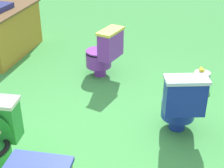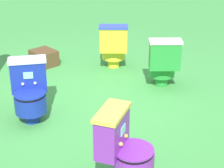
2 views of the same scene
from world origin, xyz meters
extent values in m
plane|color=#429947|center=(0.00, 0.00, 0.00)|extent=(14.00, 14.00, 0.00)
sphere|color=white|center=(-0.74, 0.87, 0.46)|extent=(0.04, 0.04, 0.04)
cylinder|color=#192D9E|center=(0.43, -0.58, 0.07)|extent=(0.23, 0.23, 0.14)
cylinder|color=#192D9E|center=(0.45, -0.58, 0.24)|extent=(0.47, 0.47, 0.20)
torus|color=black|center=(0.45, -0.58, 0.35)|extent=(0.45, 0.45, 0.04)
cylinder|color=silver|center=(0.45, -0.58, 0.30)|extent=(0.30, 0.30, 0.01)
cube|color=#192D9E|center=(0.26, -0.64, 0.51)|extent=(0.31, 0.45, 0.37)
cube|color=silver|center=(0.26, -0.64, 0.71)|extent=(0.34, 0.48, 0.04)
cube|color=#8CE0E5|center=(0.36, -0.61, 0.56)|extent=(0.04, 0.11, 0.08)
cylinder|color=#192D9E|center=(0.45, -0.58, 0.37)|extent=(0.46, 0.46, 0.02)
sphere|color=silver|center=(0.34, -0.54, 0.46)|extent=(0.04, 0.04, 0.04)
sphere|color=silver|center=(0.38, -0.68, 0.46)|extent=(0.04, 0.04, 0.04)
cylinder|color=purple|center=(1.44, 0.66, 0.07)|extent=(0.22, 0.22, 0.14)
cylinder|color=purple|center=(1.44, 0.68, 0.24)|extent=(0.44, 0.44, 0.20)
torus|color=black|center=(1.44, 0.68, 0.35)|extent=(0.42, 0.42, 0.04)
cylinder|color=#EACC4C|center=(1.44, 0.68, 0.30)|extent=(0.29, 0.29, 0.01)
cube|color=purple|center=(1.40, 0.49, 0.51)|extent=(0.44, 0.28, 0.37)
cube|color=#EACC4C|center=(1.40, 0.49, 0.71)|extent=(0.47, 0.31, 0.04)
cube|color=#8CE0E5|center=(1.42, 0.59, 0.56)|extent=(0.11, 0.03, 0.08)
cylinder|color=purple|center=(1.44, 0.68, 0.37)|extent=(0.43, 0.43, 0.02)
sphere|color=#EACC4C|center=(1.35, 0.61, 0.46)|extent=(0.04, 0.04, 0.04)
sphere|color=#EACC4C|center=(1.49, 0.58, 0.46)|extent=(0.04, 0.04, 0.04)
cube|color=#3347B2|center=(-1.26, 0.18, 0.71)|extent=(0.26, 0.46, 0.04)
cube|color=#B7842D|center=(1.72, 2.48, 0.37)|extent=(1.44, 0.87, 0.74)
cylinder|color=#B7B7BF|center=(1.49, -0.78, 0.11)|extent=(0.22, 0.22, 0.22)
ellipsoid|color=yellow|center=(1.54, -0.76, 0.25)|extent=(0.07, 0.05, 0.05)
ellipsoid|color=yellow|center=(1.49, -0.78, 0.25)|extent=(0.07, 0.05, 0.05)
ellipsoid|color=yellow|center=(1.48, -0.76, 0.25)|extent=(0.07, 0.05, 0.05)
camera|label=1|loc=(-2.76, -0.78, 2.25)|focal=54.11mm
camera|label=2|loc=(4.25, 0.84, 2.25)|focal=61.38mm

